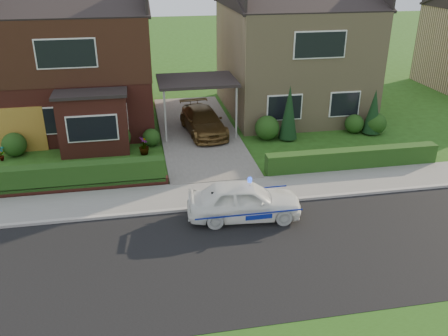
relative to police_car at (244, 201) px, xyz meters
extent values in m
plane|color=#224713|center=(-0.41, -2.23, -0.66)|extent=(120.00, 120.00, 0.00)
cube|color=black|center=(-0.41, -2.23, -0.66)|extent=(60.00, 6.00, 0.02)
cube|color=#9E9993|center=(-0.41, 0.82, -0.60)|extent=(60.00, 0.16, 0.12)
cube|color=slate|center=(-0.41, 1.87, -0.61)|extent=(60.00, 2.00, 0.10)
cube|color=#666059|center=(-0.41, 8.77, -0.60)|extent=(3.80, 12.00, 0.12)
cube|color=maroon|center=(-6.21, 11.77, 2.24)|extent=(7.20, 8.00, 5.80)
cube|color=white|center=(-7.80, 7.75, 0.74)|extent=(1.80, 0.08, 1.30)
cube|color=white|center=(-4.63, 7.75, 0.74)|extent=(1.60, 0.08, 1.30)
cube|color=white|center=(-6.21, 7.75, 3.74)|extent=(2.60, 0.08, 1.30)
cube|color=black|center=(-6.21, 11.77, 3.69)|extent=(7.26, 8.06, 2.90)
cube|color=maroon|center=(-5.35, 7.07, 0.69)|extent=(3.00, 1.40, 2.70)
cube|color=black|center=(-5.35, 7.07, 2.11)|extent=(3.20, 1.60, 0.14)
cube|color=tan|center=(5.39, 11.77, 2.24)|extent=(7.20, 8.00, 5.80)
cube|color=white|center=(3.80, 7.75, 0.74)|extent=(1.80, 0.08, 1.30)
cube|color=white|center=(6.97, 7.75, 0.74)|extent=(1.60, 0.08, 1.30)
cube|color=white|center=(5.39, 7.75, 3.74)|extent=(2.60, 0.08, 1.30)
cube|color=black|center=(-0.41, 8.77, 2.04)|extent=(3.80, 3.00, 0.14)
cylinder|color=gray|center=(-2.11, 7.37, 0.69)|extent=(0.10, 0.10, 2.70)
cylinder|color=gray|center=(1.29, 7.37, 0.69)|extent=(0.10, 0.10, 2.70)
cube|color=olive|center=(-8.66, 7.73, 0.39)|extent=(2.20, 0.10, 2.10)
cube|color=maroon|center=(-6.21, 3.07, -0.48)|extent=(7.70, 0.25, 0.36)
cube|color=#143510|center=(-6.21, 3.22, -0.66)|extent=(7.50, 0.55, 0.90)
cube|color=#143510|center=(5.39, 3.12, -0.66)|extent=(7.50, 0.55, 0.80)
sphere|color=#143510|center=(-8.91, 7.27, -0.12)|extent=(1.08, 1.08, 1.08)
sphere|color=#143510|center=(-4.41, 7.07, 0.00)|extent=(1.32, 1.32, 1.32)
sphere|color=#143510|center=(-2.81, 7.37, -0.24)|extent=(0.84, 0.84, 0.84)
sphere|color=#143510|center=(2.79, 7.17, -0.06)|extent=(1.20, 1.20, 1.20)
sphere|color=#143510|center=(7.39, 7.27, -0.18)|extent=(0.96, 0.96, 0.96)
sphere|color=#143510|center=(8.39, 6.97, -0.12)|extent=(1.08, 1.08, 1.08)
cone|color=black|center=(3.79, 6.97, 0.64)|extent=(0.90, 0.90, 2.60)
cone|color=black|center=(8.19, 6.97, 0.44)|extent=(0.90, 0.90, 2.20)
imported|color=white|center=(0.00, 0.00, 0.00)|extent=(1.89, 4.00, 1.32)
sphere|color=#193FF2|center=(0.20, 0.00, 0.74)|extent=(0.17, 0.17, 0.17)
cube|color=navy|center=(0.00, -0.79, -0.05)|extent=(3.58, 0.02, 0.05)
cube|color=navy|center=(0.00, 0.79, -0.05)|extent=(3.58, 0.01, 0.05)
ellipsoid|color=black|center=(-1.09, -0.10, 0.27)|extent=(0.22, 0.17, 0.21)
sphere|color=white|center=(-1.07, -0.16, 0.26)|extent=(0.11, 0.11, 0.11)
sphere|color=black|center=(-1.07, -0.12, 0.41)|extent=(0.13, 0.13, 0.13)
cone|color=black|center=(-1.11, -0.11, 0.47)|extent=(0.04, 0.04, 0.05)
cone|color=black|center=(-1.02, -0.11, 0.47)|extent=(0.04, 0.04, 0.05)
imported|color=brown|center=(-0.19, 8.38, 0.07)|extent=(2.19, 4.40, 1.23)
imported|color=gray|center=(-9.41, 6.77, -0.31)|extent=(0.44, 0.38, 0.70)
imported|color=gray|center=(-6.28, 3.97, -0.31)|extent=(0.46, 0.41, 0.70)
imported|color=gray|center=(-3.20, 6.34, -0.26)|extent=(0.49, 0.49, 0.81)
camera|label=1|loc=(-3.30, -13.88, 7.71)|focal=38.00mm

